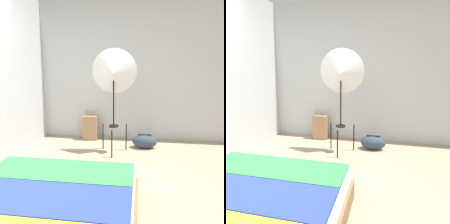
# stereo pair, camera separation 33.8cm
# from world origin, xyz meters

# --- Properties ---
(ground_plane) EXTENTS (14.00, 14.00, 0.00)m
(ground_plane) POSITION_xyz_m (0.00, 0.00, 0.00)
(ground_plane) COLOR gray
(wall_back) EXTENTS (8.00, 0.05, 2.60)m
(wall_back) POSITION_xyz_m (0.00, 2.30, 1.30)
(wall_back) COLOR #B7BCC1
(wall_back) RESTS_ON ground_plane
(wall_side_left) EXTENTS (0.05, 8.00, 2.60)m
(wall_side_left) POSITION_xyz_m (-1.32, 1.00, 1.30)
(wall_side_left) COLOR #B7BCC1
(wall_side_left) RESTS_ON ground_plane
(photo_umbrella) EXTENTS (0.73, 0.38, 1.71)m
(photo_umbrella) POSITION_xyz_m (0.20, 1.55, 1.33)
(photo_umbrella) COLOR black
(photo_umbrella) RESTS_ON ground_plane
(tote_bag) EXTENTS (0.29, 0.12, 0.63)m
(tote_bag) POSITION_xyz_m (-0.33, 2.10, 0.25)
(tote_bag) COLOR #9E7A56
(tote_bag) RESTS_ON ground_plane
(duffel_bag) EXTENTS (0.43, 0.24, 0.25)m
(duffel_bag) POSITION_xyz_m (0.73, 1.80, 0.12)
(duffel_bag) COLOR #2D3D4C
(duffel_bag) RESTS_ON ground_plane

